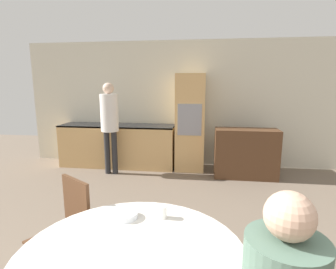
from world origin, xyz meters
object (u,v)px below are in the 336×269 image
object	(u,v)px
oven_unit	(190,123)
person_standing	(109,118)
chair_far_left	(68,228)
cup	(162,212)
bowl_near	(126,215)
sideboard	(246,153)

from	to	relation	value
oven_unit	person_standing	size ratio (longest dim) A/B	1.10
chair_far_left	person_standing	size ratio (longest dim) A/B	0.53
oven_unit	cup	xyz separation A→B (m)	(-0.01, -3.50, -0.15)
cup	bowl_near	xyz separation A→B (m)	(-0.26, -0.04, -0.02)
chair_far_left	bowl_near	world-z (taller)	chair_far_left
sideboard	person_standing	world-z (taller)	person_standing
oven_unit	chair_far_left	world-z (taller)	oven_unit
bowl_near	chair_far_left	bearing A→B (deg)	160.95
cup	chair_far_left	bearing A→B (deg)	169.05
chair_far_left	cup	bearing A→B (deg)	22.24
oven_unit	bowl_near	size ratio (longest dim) A/B	11.09
sideboard	oven_unit	bearing A→B (deg)	160.74
cup	bowl_near	distance (m)	0.27
oven_unit	cup	bearing A→B (deg)	-90.18
oven_unit	person_standing	bearing A→B (deg)	-161.10
sideboard	person_standing	size ratio (longest dim) A/B	0.65
sideboard	bowl_near	xyz separation A→B (m)	(-1.33, -3.17, 0.33)
oven_unit	person_standing	xyz separation A→B (m)	(-1.49, -0.51, 0.13)
sideboard	bowl_near	distance (m)	3.45
chair_far_left	bowl_near	xyz separation A→B (m)	(0.57, -0.20, 0.26)
person_standing	cup	xyz separation A→B (m)	(1.48, -2.99, -0.28)
chair_far_left	person_standing	world-z (taller)	person_standing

